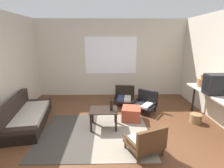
% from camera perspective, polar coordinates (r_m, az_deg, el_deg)
% --- Properties ---
extents(ground_plane, '(7.80, 7.80, 0.00)m').
position_cam_1_polar(ground_plane, '(3.75, 0.46, -18.18)').
color(ground_plane, '#56331E').
extents(far_wall_with_window, '(5.60, 0.13, 2.70)m').
position_cam_1_polar(far_wall_with_window, '(6.24, -0.37, 8.49)').
color(far_wall_with_window, beige).
rests_on(far_wall_with_window, ground).
extents(area_rug, '(2.40, 1.91, 0.01)m').
position_cam_1_polar(area_rug, '(3.98, -5.67, -16.04)').
color(area_rug, '#38332D').
rests_on(area_rug, ground).
extents(couch, '(1.04, 1.96, 0.67)m').
position_cam_1_polar(couch, '(4.74, -26.53, -9.59)').
color(couch, black).
rests_on(couch, ground).
extents(coffee_table, '(0.64, 0.51, 0.45)m').
position_cam_1_polar(coffee_table, '(4.07, -2.78, -9.65)').
color(coffee_table, black).
rests_on(coffee_table, ground).
extents(armchair_by_window, '(0.70, 0.68, 0.57)m').
position_cam_1_polar(armchair_by_window, '(5.51, 4.14, -4.13)').
color(armchair_by_window, black).
rests_on(armchair_by_window, ground).
extents(armchair_striped_foreground, '(0.76, 0.72, 0.57)m').
position_cam_1_polar(armchair_striped_foreground, '(3.30, 11.34, -18.21)').
color(armchair_striped_foreground, '#472D19').
rests_on(armchair_striped_foreground, ground).
extents(armchair_corner, '(0.81, 0.80, 0.58)m').
position_cam_1_polar(armchair_corner, '(5.08, 10.93, -6.02)').
color(armchair_corner, black).
rests_on(armchair_corner, ground).
extents(ottoman_orange, '(0.54, 0.54, 0.33)m').
position_cam_1_polar(ottoman_orange, '(4.53, 6.38, -9.74)').
color(ottoman_orange, '#993D28').
rests_on(ottoman_orange, ground).
extents(console_shelf, '(0.44, 1.77, 0.82)m').
position_cam_1_polar(console_shelf, '(4.71, 30.23, -3.36)').
color(console_shelf, beige).
rests_on(console_shelf, ground).
extents(crt_television, '(0.52, 0.33, 0.46)m').
position_cam_1_polar(crt_television, '(4.53, 31.46, -0.07)').
color(crt_television, black).
rests_on(crt_television, console_shelf).
extents(clay_vase, '(0.25, 0.25, 0.32)m').
position_cam_1_polar(clay_vase, '(5.08, 27.63, 0.52)').
color(clay_vase, '#A87047').
rests_on(clay_vase, console_shelf).
extents(glass_bottle, '(0.07, 0.07, 0.30)m').
position_cam_1_polar(glass_bottle, '(3.95, -0.22, -6.95)').
color(glass_bottle, black).
rests_on(glass_bottle, coffee_table).
extents(wicker_basket, '(0.28, 0.28, 0.22)m').
position_cam_1_polar(wicker_basket, '(4.85, 25.98, -10.19)').
color(wicker_basket, olive).
rests_on(wicker_basket, ground).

